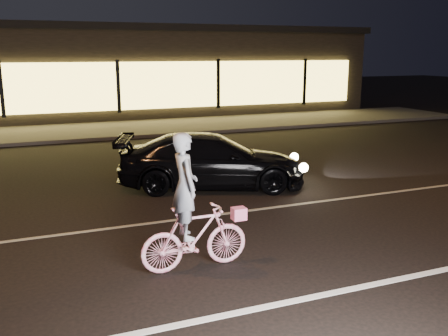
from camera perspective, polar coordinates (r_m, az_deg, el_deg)
name	(u,v)px	position (r m, az deg, el deg)	size (l,w,h in m)	color
ground	(293,248)	(8.05, 7.93, -9.09)	(90.00, 90.00, 0.00)	black
lane_stripe_near	(351,289)	(6.91, 14.27, -13.27)	(60.00, 0.12, 0.01)	silver
lane_stripe_far	(242,211)	(9.72, 2.07, -4.98)	(60.00, 0.10, 0.01)	gray
sidewalk	(129,129)	(20.01, -10.86, 4.41)	(30.00, 4.00, 0.12)	#383533
storefront	(102,70)	(25.69, -13.73, 10.85)	(25.40, 8.42, 4.20)	black
cyclist	(192,222)	(7.03, -3.65, -6.18)	(1.57, 0.54, 1.98)	#E7386B
sedan	(212,161)	(11.32, -1.43, 0.83)	(4.53, 3.00, 1.22)	black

